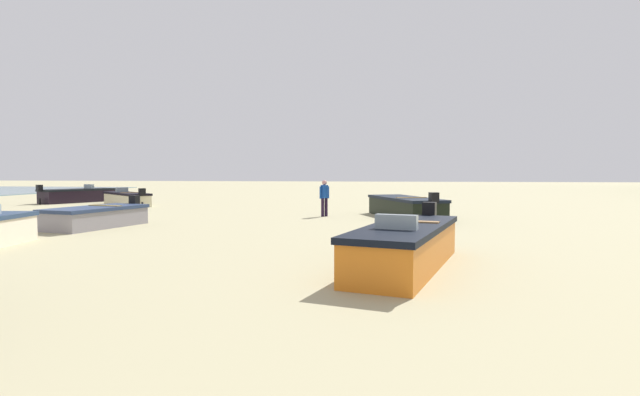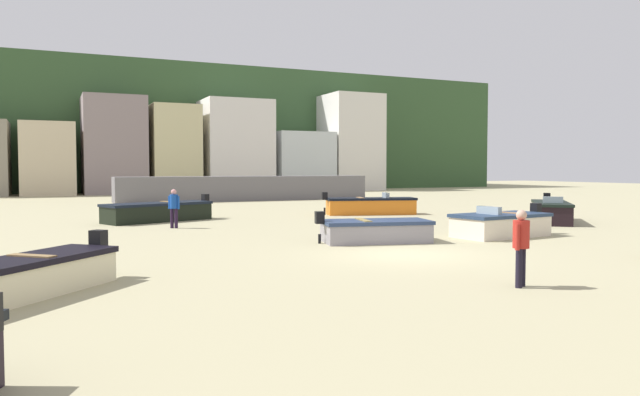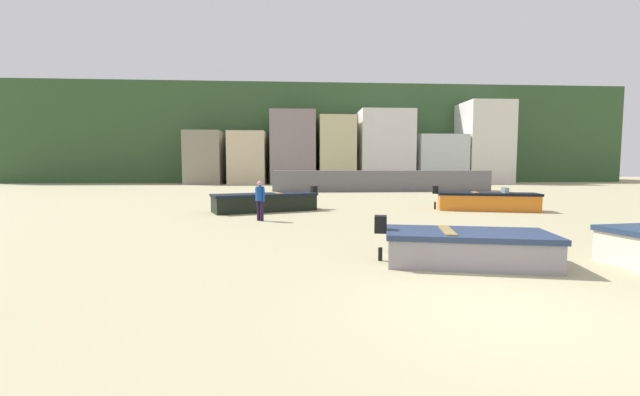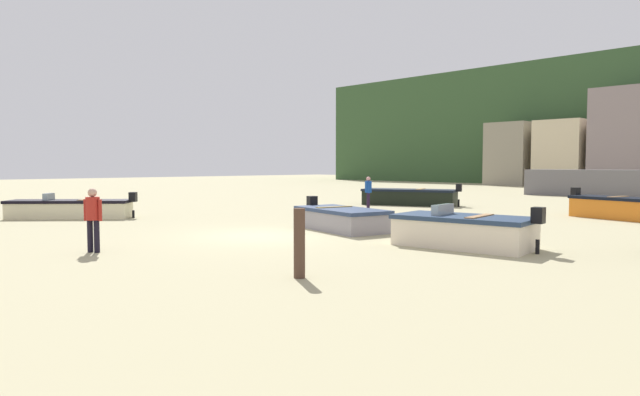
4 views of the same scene
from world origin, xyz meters
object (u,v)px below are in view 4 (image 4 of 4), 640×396
at_px(boat_black_1, 410,197).
at_px(boat_cream_6, 464,231).
at_px(beach_walker_distant, 93,215).
at_px(beach_walker_foreground, 368,190).
at_px(mooring_post_near_water, 299,243).
at_px(boat_cream_0, 70,209).
at_px(boat_orange_4, 631,209).
at_px(boat_grey_2, 341,219).

bearing_deg(boat_black_1, boat_cream_6, -159.89).
bearing_deg(beach_walker_distant, beach_walker_foreground, 76.76).
bearing_deg(boat_black_1, mooring_post_near_water, -171.23).
relative_size(boat_cream_0, beach_walker_foreground, 2.79).
bearing_deg(boat_cream_0, beach_walker_distant, -154.88).
height_order(mooring_post_near_water, beach_walker_foreground, beach_walker_foreground).
bearing_deg(beach_walker_distant, mooring_post_near_water, -13.49).
relative_size(boat_black_1, beach_walker_distant, 3.30).
distance_m(boat_cream_6, beach_walker_distant, 9.63).
xyz_separation_m(boat_cream_6, mooring_post_near_water, (-0.08, -5.90, 0.25)).
relative_size(boat_cream_0, beach_walker_distant, 2.79).
bearing_deg(boat_cream_6, boat_cream_0, 98.67).
bearing_deg(boat_cream_6, boat_black_1, 34.21).
bearing_deg(mooring_post_near_water, boat_orange_4, 86.87).
distance_m(boat_orange_4, mooring_post_near_water, 17.10).
height_order(boat_cream_0, beach_walker_distant, beach_walker_distant).
xyz_separation_m(boat_grey_2, mooring_post_near_water, (4.91, -6.36, 0.30)).
relative_size(boat_cream_0, boat_black_1, 0.84).
relative_size(mooring_post_near_water, beach_walker_distant, 0.84).
bearing_deg(beach_walker_foreground, boat_black_1, -45.94).
relative_size(mooring_post_near_water, beach_walker_foreground, 0.84).
bearing_deg(beach_walker_foreground, boat_cream_0, 109.64).
distance_m(boat_cream_0, boat_grey_2, 11.82).
bearing_deg(boat_black_1, beach_walker_distant, 171.04).
relative_size(beach_walker_foreground, beach_walker_distant, 1.00).
distance_m(boat_orange_4, boat_cream_6, 11.21).
bearing_deg(beach_walker_distant, boat_black_1, 74.19).
distance_m(boat_cream_0, beach_walker_distant, 10.11).
bearing_deg(beach_walker_distant, boat_orange_4, 41.32).
height_order(boat_cream_0, boat_grey_2, boat_cream_0).
relative_size(boat_black_1, boat_cream_6, 1.34).
xyz_separation_m(boat_cream_0, mooring_post_near_water, (15.62, -1.36, 0.29)).
bearing_deg(beach_walker_distant, boat_cream_6, 22.71).
relative_size(boat_orange_4, boat_cream_6, 1.29).
height_order(boat_black_1, boat_grey_2, boat_black_1).
height_order(boat_orange_4, beach_walker_foreground, beach_walker_foreground).
bearing_deg(boat_cream_0, boat_orange_4, -94.39).
distance_m(beach_walker_foreground, beach_walker_distant, 16.07).
distance_m(boat_cream_0, mooring_post_near_water, 15.68).
xyz_separation_m(mooring_post_near_water, beach_walker_distant, (-5.96, -1.59, 0.27)).
height_order(boat_grey_2, boat_orange_4, boat_orange_4).
xyz_separation_m(boat_cream_0, boat_black_1, (5.40, 16.11, 0.06)).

